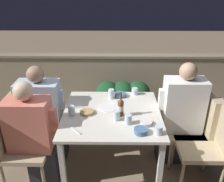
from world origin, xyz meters
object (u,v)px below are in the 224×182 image
Objects in this scene: chair_right_far at (196,122)px; person_white_polo at (179,115)px; chair_right_near at (211,139)px; beer_bottle at (121,107)px; chair_left_far at (27,119)px; person_coral_top at (34,135)px; chair_left_near at (15,140)px; person_blue_shirt at (44,114)px; potted_plant at (23,104)px.

chair_right_far is 0.23m from person_white_polo.
beer_bottle is (-0.95, 0.11, 0.32)m from chair_right_near.
beer_bottle is at bearing -12.95° from chair_left_far.
person_coral_top is 0.46m from chair_left_far.
person_blue_shirt reaches higher than chair_left_near.
person_white_polo reaches higher than chair_left_near.
beer_bottle reaches higher than chair_right_far.
chair_left_near is 0.95m from potted_plant.
chair_left_near is at bearing -172.30° from beer_bottle.
person_white_polo is (1.57, 0.36, 0.03)m from person_coral_top.
chair_right_near is 3.32× the size of beer_bottle.
chair_left_far is 0.57m from potted_plant.
chair_left_near is 1.00× the size of chair_right_far.
person_blue_shirt is (0.20, 0.40, 0.07)m from chair_left_near.
potted_plant is (-1.36, 0.77, -0.39)m from beer_bottle.
beer_bottle reaches higher than chair_left_far.
chair_left_far is at bearing 178.78° from chair_right_far.
chair_right_far is 0.72× the size of person_white_polo.
person_coral_top is 1.62m from person_white_polo.
person_white_polo is 0.75m from beer_bottle.
chair_right_far is at bearing 11.47° from person_coral_top.
potted_plant is (-0.46, 0.51, -0.14)m from person_blue_shirt.
person_white_polo reaches higher than potted_plant.
person_blue_shirt is 1.60× the size of potted_plant.
person_white_polo is 2.12m from potted_plant.
beer_bottle is (0.90, -0.26, 0.25)m from person_blue_shirt.
chair_left_near is 1.82m from person_white_polo.
person_white_polo is at bearing 12.93° from person_coral_top.
chair_right_near is (2.05, 0.04, 0.00)m from chair_left_near.
chair_right_far is 3.32× the size of beer_bottle.
person_blue_shirt reaches higher than chair_right_far.
person_blue_shirt is (0.21, -0.00, 0.07)m from chair_left_far.
person_blue_shirt is 0.97m from beer_bottle.
person_coral_top is 1.58× the size of potted_plant.
chair_left_near is 0.75× the size of person_blue_shirt.
potted_plant is at bearing 159.29° from chair_right_near.
chair_right_far is at bearing 10.28° from chair_left_near.
chair_left_near is 2.05m from chair_right_near.
chair_left_far is 1.20× the size of potted_plant.
chair_left_near is at bearing -169.72° from chair_right_far.
chair_right_far is (1.78, 0.36, -0.06)m from person_coral_top.
beer_bottle is (0.89, 0.15, 0.25)m from person_coral_top.
chair_right_near is at bearing -20.71° from potted_plant.
chair_left_near is 0.22m from person_coral_top.
person_white_polo is (1.78, 0.36, 0.10)m from chair_left_near.
beer_bottle reaches higher than potted_plant.
potted_plant is at bearing 131.81° from person_blue_shirt.
beer_bottle is at bearing 7.70° from chair_left_near.
chair_right_far is 2.32m from potted_plant.
chair_left_far and chair_right_far have the same top height.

